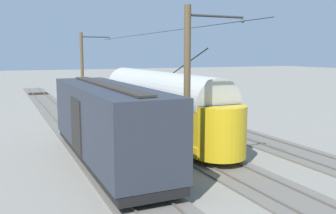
{
  "coord_description": "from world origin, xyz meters",
  "views": [
    {
      "loc": [
        9.71,
        22.05,
        5.47
      ],
      "look_at": [
        -0.92,
        -1.33,
        1.78
      ],
      "focal_mm": 39.7,
      "sensor_mm": 36.0,
      "label": 1
    }
  ],
  "objects_px": {
    "boxcar_adjacent": "(106,121)",
    "catenary_pole_mid_near": "(189,93)",
    "vintage_streetcar": "(158,102)",
    "catenary_pole_foreground": "(83,71)"
  },
  "relations": [
    {
      "from": "boxcar_adjacent",
      "to": "catenary_pole_mid_near",
      "type": "bearing_deg",
      "value": 120.48
    },
    {
      "from": "vintage_streetcar",
      "to": "catenary_pole_mid_near",
      "type": "relative_size",
      "value": 2.44
    },
    {
      "from": "vintage_streetcar",
      "to": "catenary_pole_mid_near",
      "type": "height_order",
      "value": "catenary_pole_mid_near"
    },
    {
      "from": "catenary_pole_foreground",
      "to": "vintage_streetcar",
      "type": "bearing_deg",
      "value": 102.46
    },
    {
      "from": "vintage_streetcar",
      "to": "catenary_pole_mid_near",
      "type": "distance_m",
      "value": 9.84
    },
    {
      "from": "catenary_pole_mid_near",
      "to": "catenary_pole_foreground",
      "type": "bearing_deg",
      "value": -90.0
    },
    {
      "from": "vintage_streetcar",
      "to": "catenary_pole_mid_near",
      "type": "xyz_separation_m",
      "value": [
        2.6,
        9.36,
        1.61
      ]
    },
    {
      "from": "boxcar_adjacent",
      "to": "catenary_pole_mid_near",
      "type": "distance_m",
      "value": 5.08
    },
    {
      "from": "boxcar_adjacent",
      "to": "catenary_pole_mid_near",
      "type": "height_order",
      "value": "catenary_pole_mid_near"
    },
    {
      "from": "vintage_streetcar",
      "to": "catenary_pole_foreground",
      "type": "distance_m",
      "value": 12.16
    }
  ]
}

